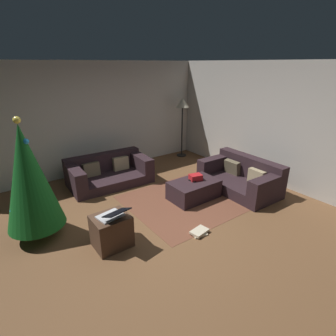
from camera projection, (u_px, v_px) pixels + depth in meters
ground_plane at (162, 229)px, 4.40m from camera, size 6.40×6.40×0.00m
rear_partition at (85, 120)px, 6.28m from camera, size 6.40×0.12×2.60m
corner_partition at (283, 126)px, 5.65m from camera, size 0.12×6.40×2.60m
couch_left at (108, 172)px, 6.05m from camera, size 1.80×1.06×0.61m
couch_right at (242, 177)px, 5.71m from camera, size 0.97×1.66×0.68m
ottoman at (194, 190)px, 5.35m from camera, size 0.97×0.60×0.36m
gift_box at (196, 177)px, 5.32m from camera, size 0.27×0.23×0.12m
tv_remote at (192, 181)px, 5.28m from camera, size 0.07×0.16×0.02m
christmas_tree at (29, 177)px, 3.85m from camera, size 0.83×0.83×1.89m
side_table at (111, 231)px, 3.92m from camera, size 0.52×0.44×0.49m
laptop at (113, 215)px, 3.77m from camera, size 0.42×0.48×0.19m
book_stack at (199, 232)px, 4.26m from camera, size 0.32×0.24×0.06m
corner_lamp at (182, 107)px, 7.38m from camera, size 0.36×0.36×1.65m
area_rug at (194, 198)px, 5.41m from camera, size 2.60×2.00×0.01m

